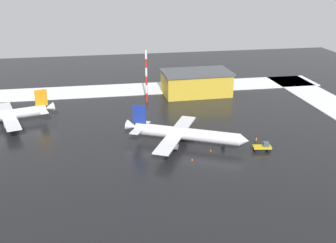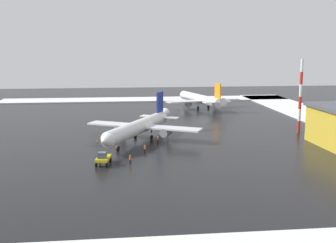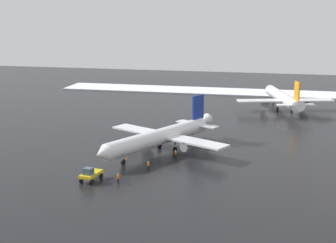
{
  "view_description": "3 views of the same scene",
  "coord_description": "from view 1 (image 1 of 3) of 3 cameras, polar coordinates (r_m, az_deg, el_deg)",
  "views": [
    {
      "loc": [
        12.95,
        106.77,
        44.98
      ],
      "look_at": [
        -6.18,
        1.7,
        5.37
      ],
      "focal_mm": 45.0,
      "sensor_mm": 36.0,
      "label": 1
    },
    {
      "loc": [
        -103.96,
        9.91,
        21.14
      ],
      "look_at": [
        -1.0,
        -1.49,
        2.81
      ],
      "focal_mm": 45.0,
      "sensor_mm": 36.0,
      "label": 2
    },
    {
      "loc": [
        -106.31,
        -17.3,
        28.98
      ],
      "look_at": [
        -4.32,
        5.66,
        5.22
      ],
      "focal_mm": 55.0,
      "sensor_mm": 36.0,
      "label": 3
    }
  ],
  "objects": [
    {
      "name": "antenna_mast",
      "position": [
        146.27,
        -2.95,
        6.13
      ],
      "size": [
        0.7,
        0.7,
        18.27
      ],
      "color": "red",
      "rests_on": "ground_plane"
    },
    {
      "name": "ground_crew_by_nose_gear",
      "position": [
        115.66,
        7.73,
        -2.21
      ],
      "size": [
        0.36,
        0.36,
        1.71
      ],
      "rotation": [
        0.0,
        0.0,
        4.35
      ],
      "color": "black",
      "rests_on": "ground_plane"
    },
    {
      "name": "cargo_hangar",
      "position": [
        156.24,
        3.84,
        5.26
      ],
      "size": [
        25.38,
        15.64,
        8.8
      ],
      "rotation": [
        0.0,
        0.0,
        0.03
      ],
      "color": "gold",
      "rests_on": "ground_plane"
    },
    {
      "name": "ground_crew_near_tug",
      "position": [
        115.49,
        11.87,
        -2.51
      ],
      "size": [
        0.36,
        0.36,
        1.71
      ],
      "rotation": [
        0.0,
        0.0,
        5.89
      ],
      "color": "black",
      "rests_on": "ground_plane"
    },
    {
      "name": "traffic_cone_near_nose",
      "position": [
        104.01,
        3.29,
        -5.14
      ],
      "size": [
        0.36,
        0.36,
        0.55
      ],
      "primitive_type": "cone",
      "color": "orange",
      "rests_on": "ground_plane"
    },
    {
      "name": "ground_plane",
      "position": [
        116.57,
        -3.14,
        -2.38
      ],
      "size": [
        240.0,
        240.0,
        0.0
      ],
      "primitive_type": "plane",
      "color": "black"
    },
    {
      "name": "traffic_cone_mid_line",
      "position": [
        109.35,
        5.81,
        -3.9
      ],
      "size": [
        0.36,
        0.36,
        0.55
      ],
      "primitive_type": "cone",
      "color": "orange",
      "rests_on": "ground_plane"
    },
    {
      "name": "snow_bank_far",
      "position": [
        163.56,
        -5.39,
        4.35
      ],
      "size": [
        152.0,
        16.0,
        0.29
      ],
      "primitive_type": "cube",
      "color": "white",
      "rests_on": "ground_plane"
    },
    {
      "name": "airplane_parked_starboard",
      "position": [
        111.38,
        2.11,
        -1.64
      ],
      "size": [
        31.11,
        26.51,
        9.98
      ],
      "rotation": [
        0.0,
        0.0,
        2.67
      ],
      "color": "white",
      "rests_on": "ground_plane"
    },
    {
      "name": "pushback_tug",
      "position": [
        111.2,
        12.76,
        -3.33
      ],
      "size": [
        4.9,
        2.94,
        2.5
      ],
      "rotation": [
        0.0,
        0.0,
        2.98
      ],
      "color": "gold",
      "rests_on": "ground_plane"
    },
    {
      "name": "airplane_far_rear",
      "position": [
        134.16,
        -21.65,
        0.71
      ],
      "size": [
        31.92,
        26.85,
        9.66
      ],
      "rotation": [
        0.0,
        0.0,
        0.28
      ],
      "color": "white",
      "rests_on": "ground_plane"
    },
    {
      "name": "ground_crew_mid_apron",
      "position": [
        116.49,
        3.46,
        -1.89
      ],
      "size": [
        0.36,
        0.36,
        1.71
      ],
      "rotation": [
        0.0,
        0.0,
        2.58
      ],
      "color": "black",
      "rests_on": "ground_plane"
    }
  ]
}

